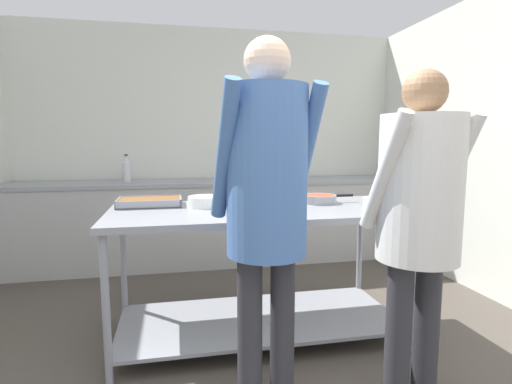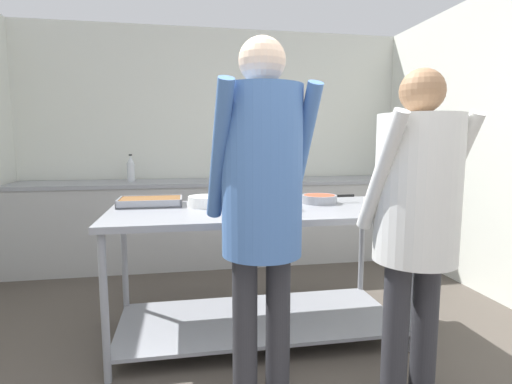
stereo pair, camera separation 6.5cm
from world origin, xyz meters
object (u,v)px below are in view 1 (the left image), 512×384
(broccoli_bowl, at_px, (380,201))
(water_bottle, at_px, (127,169))
(serving_tray_vegetables, at_px, (265,205))
(guest_serving_left, at_px, (267,192))
(sauce_pan, at_px, (319,198))
(serving_tray_roast, at_px, (150,202))
(guest_serving_right, at_px, (419,207))
(plate_stack, at_px, (207,201))

(broccoli_bowl, distance_m, water_bottle, 2.75)
(serving_tray_vegetables, xyz_separation_m, guest_serving_left, (-0.18, -0.84, 0.19))
(sauce_pan, distance_m, broccoli_bowl, 0.43)
(serving_tray_roast, bearing_deg, broccoli_bowl, -13.42)
(serving_tray_vegetables, bearing_deg, water_bottle, 120.18)
(guest_serving_left, xyz_separation_m, guest_serving_right, (0.76, -0.04, -0.09))
(serving_tray_vegetables, bearing_deg, sauce_pan, 18.73)
(sauce_pan, bearing_deg, guest_serving_left, -122.32)
(serving_tray_vegetables, relative_size, water_bottle, 1.43)
(broccoli_bowl, bearing_deg, plate_stack, 167.49)
(guest_serving_right, bearing_deg, serving_tray_roast, 139.53)
(guest_serving_left, bearing_deg, serving_tray_roast, 117.89)
(serving_tray_roast, relative_size, plate_stack, 1.62)
(guest_serving_right, distance_m, water_bottle, 3.23)
(plate_stack, xyz_separation_m, guest_serving_left, (0.20, -1.00, 0.18))
(serving_tray_roast, relative_size, water_bottle, 1.50)
(plate_stack, distance_m, guest_serving_right, 1.41)
(serving_tray_vegetables, xyz_separation_m, sauce_pan, (0.45, 0.15, 0.01))
(sauce_pan, xyz_separation_m, broccoli_bowl, (0.35, -0.26, 0.01))
(plate_stack, height_order, water_bottle, water_bottle)
(plate_stack, bearing_deg, broccoli_bowl, -12.51)
(plate_stack, relative_size, guest_serving_left, 0.15)
(serving_tray_roast, bearing_deg, guest_serving_right, -40.47)
(plate_stack, relative_size, broccoli_bowl, 1.16)
(guest_serving_left, xyz_separation_m, water_bottle, (-0.92, 2.73, -0.06))
(serving_tray_roast, relative_size, broccoli_bowl, 1.88)
(plate_stack, bearing_deg, guest_serving_right, -47.30)
(guest_serving_left, bearing_deg, sauce_pan, 57.68)
(guest_serving_left, bearing_deg, broccoli_bowl, 36.95)
(plate_stack, bearing_deg, sauce_pan, -0.26)
(guest_serving_left, height_order, water_bottle, guest_serving_left)
(plate_stack, bearing_deg, serving_tray_vegetables, -22.19)
(serving_tray_vegetables, xyz_separation_m, water_bottle, (-1.10, 1.89, 0.13))
(serving_tray_vegetables, bearing_deg, plate_stack, 157.81)
(guest_serving_left, bearing_deg, water_bottle, 108.55)
(water_bottle, bearing_deg, serving_tray_vegetables, -59.82)
(broccoli_bowl, xyz_separation_m, guest_serving_right, (-0.22, -0.77, 0.09))
(guest_serving_right, bearing_deg, water_bottle, 121.14)
(broccoli_bowl, bearing_deg, sauce_pan, 143.70)
(serving_tray_roast, height_order, broccoli_bowl, broccoli_bowl)
(water_bottle, bearing_deg, sauce_pan, -48.39)
(serving_tray_vegetables, height_order, guest_serving_left, guest_serving_left)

